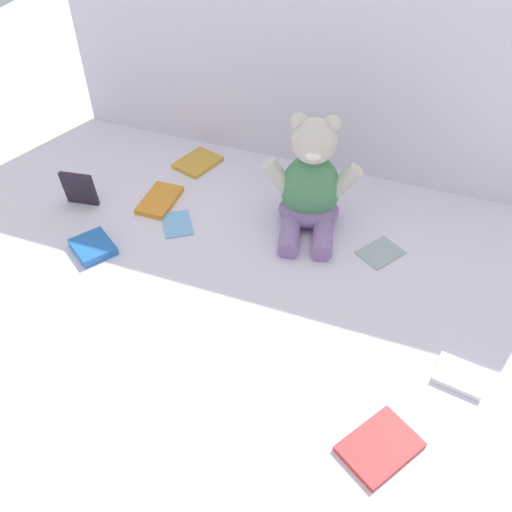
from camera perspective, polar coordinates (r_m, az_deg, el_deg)
name	(u,v)px	position (r m, az deg, el deg)	size (l,w,h in m)	color
ground_plane	(265,258)	(1.28, 0.88, -0.17)	(3.20, 3.20, 0.00)	silver
backdrop_drape	(325,41)	(1.43, 7.04, 20.95)	(1.41, 0.03, 0.68)	silver
teddy_bear	(310,187)	(1.32, 5.59, 7.08)	(0.24, 0.23, 0.28)	#4C8C59
book_case_0	(177,223)	(1.38, -8.06, 3.34)	(0.07, 0.10, 0.01)	#71ACE6
book_case_1	(460,376)	(1.13, 20.16, -11.44)	(0.07, 0.09, 0.01)	white
book_case_2	(93,247)	(1.34, -16.33, 0.90)	(0.08, 0.10, 0.02)	#2461B3
book_case_3	(79,189)	(1.47, -17.61, 6.56)	(0.08, 0.01, 0.09)	#271D2C
book_case_4	(380,447)	(1.01, 12.54, -18.49)	(0.09, 0.13, 0.01)	red
book_case_5	(198,162)	(1.58, -5.97, 9.49)	(0.09, 0.12, 0.01)	gold
book_case_6	(160,200)	(1.45, -9.82, 5.65)	(0.08, 0.13, 0.01)	orange
book_case_7	(381,252)	(1.32, 12.62, 0.40)	(0.07, 0.10, 0.01)	#94A4A5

